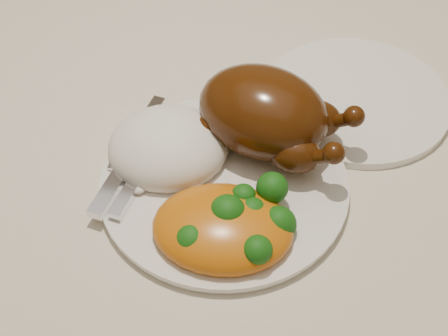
% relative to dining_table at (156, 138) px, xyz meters
% --- Properties ---
extents(dining_table, '(1.60, 0.90, 0.76)m').
position_rel_dining_table_xyz_m(dining_table, '(0.00, 0.00, 0.00)').
color(dining_table, brown).
rests_on(dining_table, floor).
extents(tablecloth, '(1.73, 1.03, 0.18)m').
position_rel_dining_table_xyz_m(tablecloth, '(0.00, 0.00, 0.07)').
color(tablecloth, beige).
rests_on(tablecloth, dining_table).
extents(dinner_plate, '(0.25, 0.25, 0.01)m').
position_rel_dining_table_xyz_m(dinner_plate, '(0.13, -0.15, 0.11)').
color(dinner_plate, white).
rests_on(dinner_plate, tablecloth).
extents(side_plate, '(0.25, 0.25, 0.01)m').
position_rel_dining_table_xyz_m(side_plate, '(0.25, 0.02, 0.11)').
color(side_plate, white).
rests_on(side_plate, tablecloth).
extents(roast_chicken, '(0.19, 0.14, 0.09)m').
position_rel_dining_table_xyz_m(roast_chicken, '(0.16, -0.09, 0.16)').
color(roast_chicken, '#472407').
rests_on(roast_chicken, dinner_plate).
extents(rice_mound, '(0.15, 0.14, 0.07)m').
position_rel_dining_table_xyz_m(rice_mound, '(0.06, -0.13, 0.13)').
color(rice_mound, white).
rests_on(rice_mound, dinner_plate).
extents(mac_and_cheese, '(0.15, 0.12, 0.06)m').
position_rel_dining_table_xyz_m(mac_and_cheese, '(0.15, -0.21, 0.13)').
color(mac_and_cheese, orange).
rests_on(mac_and_cheese, dinner_plate).
extents(cutlery, '(0.05, 0.18, 0.01)m').
position_rel_dining_table_xyz_m(cutlery, '(0.03, -0.16, 0.12)').
color(cutlery, silver).
rests_on(cutlery, dinner_plate).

